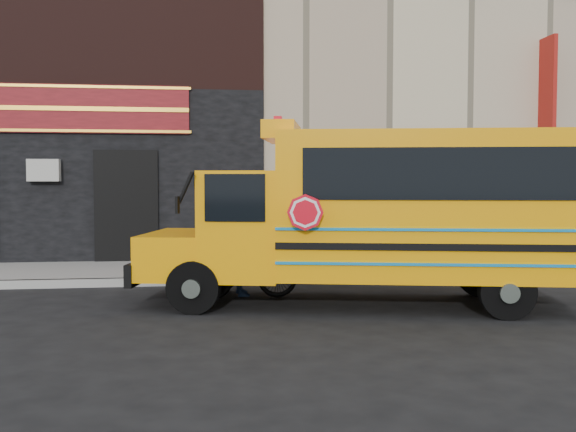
# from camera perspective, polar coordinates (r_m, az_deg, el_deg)

# --- Properties ---
(ground) EXTENTS (120.00, 120.00, 0.00)m
(ground) POSITION_cam_1_polar(r_m,az_deg,el_deg) (10.11, 0.68, -8.26)
(ground) COLOR black
(ground) RESTS_ON ground
(curb) EXTENTS (40.00, 0.20, 0.15)m
(curb) POSITION_cam_1_polar(r_m,az_deg,el_deg) (12.64, -0.98, -5.64)
(curb) COLOR #999994
(curb) RESTS_ON ground
(sidewalk) EXTENTS (40.00, 3.00, 0.15)m
(sidewalk) POSITION_cam_1_polar(r_m,az_deg,el_deg) (14.11, -1.66, -4.73)
(sidewalk) COLOR gray
(sidewalk) RESTS_ON ground
(building) EXTENTS (20.00, 10.70, 12.00)m
(building) POSITION_cam_1_polar(r_m,az_deg,el_deg) (20.74, -3.63, 14.54)
(building) COLOR #C2B491
(building) RESTS_ON sidewalk
(school_bus) EXTENTS (7.19, 3.54, 2.92)m
(school_bus) POSITION_cam_1_polar(r_m,az_deg,el_deg) (10.39, 8.19, 0.40)
(school_bus) COLOR black
(school_bus) RESTS_ON ground
(sign_pole) EXTENTS (0.07, 0.24, 2.75)m
(sign_pole) POSITION_cam_1_polar(r_m,az_deg,el_deg) (14.26, 22.02, 1.00)
(sign_pole) COLOR #485149
(sign_pole) RESTS_ON ground
(bicycle) EXTENTS (1.86, 0.66, 1.10)m
(bicycle) POSITION_cam_1_polar(r_m,az_deg,el_deg) (10.93, -3.81, -4.50)
(bicycle) COLOR black
(bicycle) RESTS_ON ground
(cyclist) EXTENTS (0.51, 0.70, 1.78)m
(cyclist) POSITION_cam_1_polar(r_m,az_deg,el_deg) (10.98, -4.15, -2.68)
(cyclist) COLOR black
(cyclist) RESTS_ON ground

